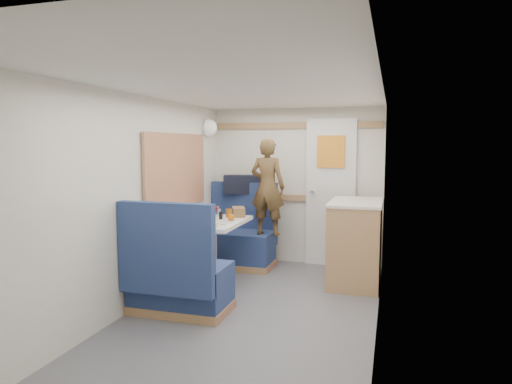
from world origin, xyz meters
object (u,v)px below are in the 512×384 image
(tumbler_mid, at_px, (216,210))
(tray, at_px, (221,221))
(bread_loaf, at_px, (239,212))
(bench_near, at_px, (178,281))
(orange_fruit, at_px, (231,217))
(tumbler_left, at_px, (179,221))
(wine_glass, at_px, (214,209))
(pepper_grinder, at_px, (221,216))
(bench_far, at_px, (239,242))
(beer_glass, at_px, (229,213))
(galley_counter, at_px, (355,242))
(cheese_block, at_px, (214,224))
(salt_grinder, at_px, (209,218))
(tumbler_right, at_px, (218,213))
(dinette_table, at_px, (213,235))
(dome_light, at_px, (209,128))
(person, at_px, (268,187))
(duffel_bag, at_px, (243,184))

(tumbler_mid, bearing_deg, tray, -62.77)
(bread_loaf, bearing_deg, bench_near, -97.68)
(orange_fruit, xyz_separation_m, tumbler_left, (-0.45, -0.32, -0.00))
(wine_glass, xyz_separation_m, pepper_grinder, (0.09, -0.04, -0.07))
(tumbler_mid, xyz_separation_m, bread_loaf, (0.28, -0.01, -0.00))
(bench_far, relative_size, beer_glass, 10.01)
(galley_counter, bearing_deg, cheese_block, -145.04)
(beer_glass, relative_size, pepper_grinder, 1.01)
(orange_fruit, height_order, tumbler_mid, tumbler_mid)
(salt_grinder, bearing_deg, wine_glass, 89.80)
(tumbler_right, bearing_deg, galley_counter, 12.70)
(dinette_table, relative_size, beer_glass, 8.77)
(wine_glass, height_order, salt_grinder, wine_glass)
(tumbler_left, bearing_deg, pepper_grinder, 49.62)
(galley_counter, relative_size, tumbler_mid, 8.41)
(salt_grinder, bearing_deg, dome_light, 111.93)
(wine_glass, bearing_deg, tumbler_left, -118.60)
(dinette_table, distance_m, galley_counter, 1.57)
(tumbler_mid, relative_size, pepper_grinder, 1.05)
(dinette_table, distance_m, person, 0.95)
(orange_fruit, bearing_deg, dome_light, 124.19)
(duffel_bag, height_order, beer_glass, duffel_bag)
(orange_fruit, bearing_deg, galley_counter, 25.96)
(bench_far, xyz_separation_m, bench_near, (0.00, -1.73, 0.00))
(galley_counter, height_order, tumbler_mid, galley_counter)
(dinette_table, relative_size, tumbler_right, 8.88)
(bread_loaf, bearing_deg, tray, -96.91)
(orange_fruit, bearing_deg, dinette_table, 166.22)
(person, xyz_separation_m, orange_fruit, (-0.19, -0.77, -0.26))
(wine_glass, relative_size, beer_glass, 1.60)
(tumbler_left, distance_m, beer_glass, 0.66)
(tumbler_mid, relative_size, salt_grinder, 1.22)
(dinette_table, bearing_deg, galley_counter, 20.54)
(bread_loaf, bearing_deg, dinette_table, -114.52)
(bench_far, xyz_separation_m, dome_light, (-0.39, -0.01, 1.45))
(dinette_table, height_order, salt_grinder, salt_grinder)
(dome_light, relative_size, tumbler_right, 1.93)
(duffel_bag, height_order, tumbler_mid, duffel_bag)
(bench_far, bearing_deg, bread_loaf, -71.72)
(duffel_bag, height_order, salt_grinder, duffel_bag)
(dinette_table, xyz_separation_m, bread_loaf, (0.17, 0.36, 0.20))
(duffel_bag, relative_size, tumbler_right, 4.81)
(dome_light, height_order, galley_counter, dome_light)
(dinette_table, bearing_deg, orange_fruit, -13.78)
(galley_counter, relative_size, orange_fruit, 12.66)
(dinette_table, relative_size, bench_near, 0.88)
(galley_counter, relative_size, cheese_block, 9.58)
(bench_near, xyz_separation_m, cheese_block, (0.16, 0.50, 0.45))
(tumbler_right, bearing_deg, bench_far, 87.64)
(galley_counter, distance_m, pepper_grinder, 1.52)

